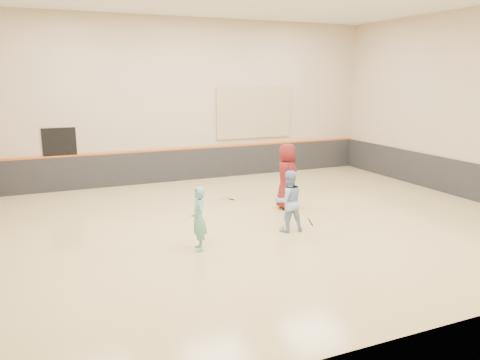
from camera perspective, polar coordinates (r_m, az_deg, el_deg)
name	(u,v)px	position (r m, az deg, el deg)	size (l,w,h in m)	color
room	(254,195)	(12.45, 1.69, -1.79)	(15.04, 12.04, 6.22)	tan
wainscot_back	(187,165)	(17.95, -6.42, 1.87)	(14.90, 0.04, 1.20)	#232326
wainscot_right	(459,179)	(16.99, 25.15, 0.15)	(0.04, 11.90, 1.20)	#232326
accent_stripe	(187,149)	(17.84, -6.46, 3.82)	(14.90, 0.03, 0.06)	#D85914
acoustic_panel	(254,112)	(18.69, 1.77, 8.23)	(3.20, 0.08, 2.00)	tan
doorway	(61,160)	(17.14, -21.01, 2.31)	(1.10, 0.05, 2.20)	black
girl	(199,219)	(10.64, -5.06, -4.73)	(0.54, 0.35, 1.48)	#65B0A7
instructor	(289,201)	(11.93, 5.94, -2.58)	(0.77, 0.60, 1.59)	#91B3E1
young_man	(287,176)	(14.00, 5.71, 0.47)	(0.96, 0.62, 1.96)	maroon
held_racket	(305,213)	(12.03, 7.90, -3.97)	(0.40, 0.40, 0.54)	#D2E031
spare_racket	(225,198)	(15.24, -1.85, -2.16)	(0.68, 0.68, 0.06)	#9FBD29
ball_under_racket	(283,227)	(12.32, 5.25, -5.76)	(0.07, 0.07, 0.07)	#DAED37
ball_in_hand	(294,170)	(13.95, 6.56, 1.20)	(0.07, 0.07, 0.07)	#CBD832
ball_beside_spare	(203,202)	(14.77, -4.56, -2.66)	(0.07, 0.07, 0.07)	yellow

